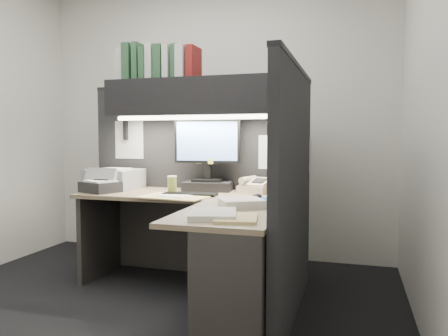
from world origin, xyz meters
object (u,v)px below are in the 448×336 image
(notebook_stack, at_px, (100,187))
(telephone, at_px, (256,187))
(coffee_cup, at_px, (172,186))
(printer, at_px, (114,179))
(overhead_shelf, at_px, (199,97))
(monitor, at_px, (208,163))
(keyboard, at_px, (190,194))
(desk, at_px, (204,249))

(notebook_stack, bearing_deg, telephone, 15.20)
(coffee_cup, relative_size, printer, 0.32)
(overhead_shelf, height_order, monitor, overhead_shelf)
(keyboard, relative_size, coffee_cup, 3.06)
(monitor, bearing_deg, overhead_shelf, -177.63)
(keyboard, bearing_deg, overhead_shelf, 94.22)
(overhead_shelf, height_order, keyboard, overhead_shelf)
(monitor, bearing_deg, printer, 178.73)
(telephone, bearing_deg, notebook_stack, -151.00)
(monitor, xyz_separation_m, telephone, (0.41, 0.00, -0.19))
(monitor, distance_m, keyboard, 0.39)
(desk, xyz_separation_m, keyboard, (-0.26, 0.45, 0.30))
(notebook_stack, bearing_deg, overhead_shelf, 23.47)
(notebook_stack, bearing_deg, monitor, 22.32)
(printer, height_order, notebook_stack, printer)
(monitor, height_order, telephone, monitor)
(overhead_shelf, distance_m, monitor, 0.54)
(desk, bearing_deg, overhead_shelf, 111.79)
(desk, height_order, notebook_stack, notebook_stack)
(coffee_cup, bearing_deg, notebook_stack, -176.14)
(overhead_shelf, xyz_separation_m, keyboard, (0.04, -0.30, -0.76))
(coffee_cup, relative_size, notebook_stack, 0.47)
(overhead_shelf, height_order, telephone, overhead_shelf)
(monitor, height_order, notebook_stack, monitor)
(notebook_stack, bearing_deg, desk, -22.72)
(desk, bearing_deg, coffee_cup, 131.85)
(overhead_shelf, distance_m, printer, 1.02)
(keyboard, xyz_separation_m, telephone, (0.44, 0.31, 0.04))
(monitor, bearing_deg, desk, -80.05)
(telephone, relative_size, coffee_cup, 1.83)
(telephone, height_order, printer, printer)
(overhead_shelf, relative_size, notebook_stack, 5.51)
(monitor, bearing_deg, notebook_stack, -164.55)
(monitor, relative_size, printer, 1.41)
(monitor, xyz_separation_m, printer, (-0.82, -0.08, -0.15))
(overhead_shelf, relative_size, coffee_cup, 11.68)
(desk, xyz_separation_m, overhead_shelf, (-0.30, 0.75, 1.06))
(coffee_cup, bearing_deg, printer, 161.73)
(printer, bearing_deg, coffee_cup, -12.84)
(monitor, distance_m, printer, 0.84)
(printer, bearing_deg, keyboard, -11.01)
(desk, relative_size, overhead_shelf, 1.10)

